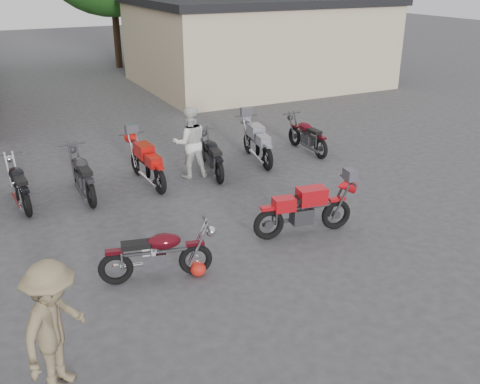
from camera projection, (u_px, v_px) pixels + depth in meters
name	position (u px, v px, depth m)	size (l,w,h in m)	color
ground	(232.00, 286.00, 8.89)	(90.00, 90.00, 0.00)	#38383B
stucco_building	(256.00, 44.00, 24.10)	(10.00, 8.00, 3.50)	tan
vintage_motorcycle	(158.00, 251.00, 8.90)	(1.84, 0.61, 1.07)	#460810
sportbike	(306.00, 207.00, 10.44)	(2.00, 0.66, 1.16)	red
helmet	(198.00, 269.00, 9.16)	(0.28, 0.28, 0.25)	red
person_light	(190.00, 143.00, 13.26)	(0.87, 0.68, 1.79)	silver
person_tan	(55.00, 327.00, 6.45)	(1.14, 0.66, 1.77)	#78694A
row_bike_2	(19.00, 182.00, 11.75)	(1.87, 0.62, 1.08)	black
row_bike_3	(82.00, 173.00, 12.21)	(1.97, 0.65, 1.14)	#252527
row_bike_4	(146.00, 161.00, 12.94)	(2.03, 0.67, 1.18)	red
row_bike_5	(212.00, 153.00, 13.58)	(1.89, 0.62, 1.10)	black
row_bike_6	(257.00, 140.00, 14.48)	(2.03, 0.67, 1.18)	gray
row_bike_7	(307.00, 134.00, 15.25)	(1.84, 0.61, 1.07)	#480911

